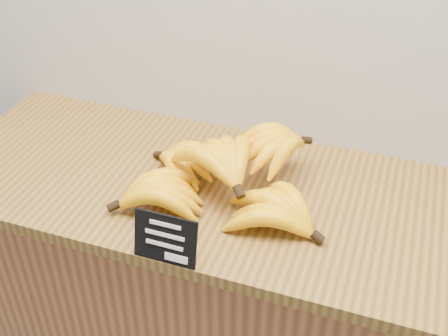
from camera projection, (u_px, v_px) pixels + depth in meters
counter at (230, 323)px, 1.57m from camera, size 1.48×0.50×0.90m
counter_top at (231, 193)px, 1.29m from camera, size 1.41×0.54×0.03m
chalkboard_sign at (165, 239)px, 1.07m from camera, size 0.13×0.03×0.10m
banana_pile at (219, 177)px, 1.23m from camera, size 0.47×0.37×0.13m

